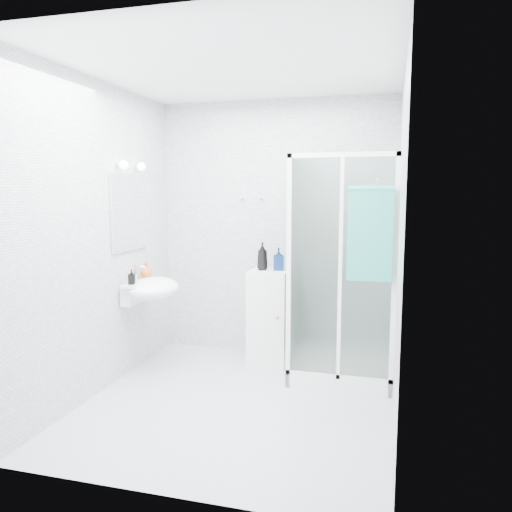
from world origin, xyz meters
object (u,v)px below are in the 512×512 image
(shower_enclosure, at_px, (334,329))
(storage_cabinet, at_px, (270,316))
(wall_basin, at_px, (151,289))
(shampoo_bottle_a, at_px, (262,256))
(shampoo_bottle_b, at_px, (279,259))
(soap_dispenser_black, at_px, (132,277))
(hand_towel, at_px, (370,232))
(soap_dispenser_orange, at_px, (146,271))

(shower_enclosure, bearing_deg, storage_cabinet, 159.87)
(wall_basin, bearing_deg, shampoo_bottle_a, 31.15)
(shampoo_bottle_b, xyz_separation_m, soap_dispenser_black, (-1.18, -0.75, -0.10))
(hand_towel, bearing_deg, soap_dispenser_black, -177.89)
(hand_towel, xyz_separation_m, soap_dispenser_black, (-2.07, -0.08, -0.44))
(wall_basin, bearing_deg, hand_towel, -2.47)
(shampoo_bottle_a, relative_size, soap_dispenser_orange, 1.83)
(shower_enclosure, xyz_separation_m, shampoo_bottle_a, (-0.73, 0.24, 0.61))
(shower_enclosure, relative_size, wall_basin, 3.57)
(wall_basin, height_order, shampoo_bottle_b, shampoo_bottle_b)
(wall_basin, height_order, hand_towel, hand_towel)
(soap_dispenser_orange, bearing_deg, hand_towel, -6.33)
(shower_enclosure, xyz_separation_m, storage_cabinet, (-0.66, 0.24, 0.02))
(shower_enclosure, xyz_separation_m, soap_dispenser_orange, (-1.77, -0.17, 0.49))
(wall_basin, xyz_separation_m, shampoo_bottle_a, (0.92, 0.56, 0.27))
(shower_enclosure, bearing_deg, hand_towel, -52.00)
(soap_dispenser_orange, xyz_separation_m, soap_dispenser_black, (0.02, -0.31, -0.01))
(hand_towel, relative_size, soap_dispenser_orange, 5.06)
(hand_towel, bearing_deg, shampoo_bottle_a, 148.44)
(soap_dispenser_black, bearing_deg, hand_towel, 2.11)
(shower_enclosure, xyz_separation_m, shampoo_bottle_b, (-0.58, 0.27, 0.59))
(shampoo_bottle_a, xyz_separation_m, soap_dispenser_orange, (-1.04, -0.41, -0.13))
(storage_cabinet, xyz_separation_m, shampoo_bottle_b, (0.08, 0.03, 0.57))
(shampoo_bottle_a, bearing_deg, storage_cabinet, 0.06)
(shower_enclosure, distance_m, shampoo_bottle_a, 0.99)
(wall_basin, bearing_deg, soap_dispenser_black, -122.17)
(hand_towel, height_order, shampoo_bottle_a, hand_towel)
(storage_cabinet, height_order, soap_dispenser_black, soap_dispenser_black)
(storage_cabinet, relative_size, hand_towel, 1.22)
(wall_basin, distance_m, shampoo_bottle_a, 1.11)
(soap_dispenser_black, bearing_deg, wall_basin, 57.83)
(soap_dispenser_orange, bearing_deg, storage_cabinet, 20.24)
(shower_enclosure, distance_m, storage_cabinet, 0.70)
(shampoo_bottle_b, bearing_deg, hand_towel, -37.11)
(wall_basin, relative_size, storage_cabinet, 0.61)
(wall_basin, distance_m, hand_towel, 2.05)
(storage_cabinet, bearing_deg, shampoo_bottle_a, -179.39)
(shampoo_bottle_a, height_order, shampoo_bottle_b, shampoo_bottle_a)
(wall_basin, relative_size, hand_towel, 0.74)
(wall_basin, distance_m, soap_dispenser_black, 0.23)
(shampoo_bottle_a, relative_size, soap_dispenser_black, 2.02)
(shower_enclosure, xyz_separation_m, soap_dispenser_black, (-1.76, -0.48, 0.48))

